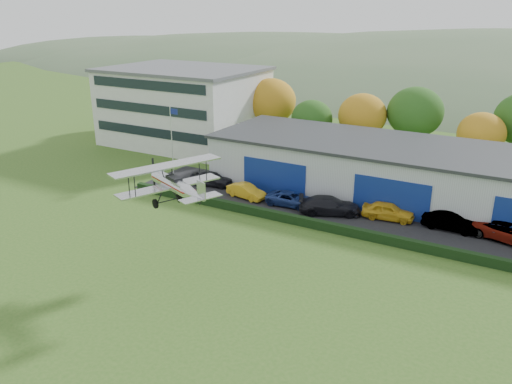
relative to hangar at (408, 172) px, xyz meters
The scene contains 16 objects.
ground 28.55m from the hangar, 100.13° to the right, with size 300.00×300.00×0.00m, color #335B1C.
apron 7.72m from the hangar, 105.99° to the right, with size 48.00×9.00×0.05m, color black.
hedge 12.16m from the hangar, 99.64° to the right, with size 46.00×0.60×0.80m, color black.
hangar is the anchor object (origin of this frame).
office_block 33.84m from the hangar, 167.99° to the left, with size 20.60×15.60×10.40m.
flagpole 25.68m from the hangar, 166.49° to the right, with size 1.05×0.10×8.00m.
tree_belt 13.63m from the hangar, 108.16° to the left, with size 75.70×13.22×10.12m.
distant_hills 113.51m from the hangar, 94.79° to the left, with size 430.00×196.00×56.00m.
car_0 20.40m from the hangar, 160.11° to the right, with size 1.84×4.58×1.56m, color black.
car_1 16.33m from the hangar, 149.08° to the right, with size 1.48×4.25×1.40m, color gold.
car_2 12.30m from the hangar, 138.41° to the right, with size 2.22×4.81×1.34m, color navy.
car_3 9.73m from the hangar, 121.74° to the right, with size 2.31×5.68×1.65m, color black.
car_4 6.99m from the hangar, 89.54° to the right, with size 1.86×4.62×1.58m, color gold.
car_5 8.61m from the hangar, 49.93° to the right, with size 1.64×4.70×1.55m, color gray.
car_6 11.91m from the hangar, 32.70° to the right, with size 2.55×5.53×1.54m, color gray.
biplane 26.39m from the hangar, 113.25° to the right, with size 7.23×8.01×3.05m.
Camera 1 is at (15.91, -22.01, 18.24)m, focal length 36.01 mm.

